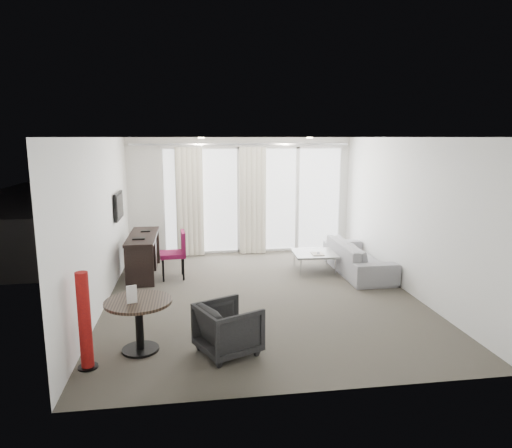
{
  "coord_description": "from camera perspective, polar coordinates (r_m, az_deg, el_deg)",
  "views": [
    {
      "loc": [
        -1.12,
        -7.19,
        2.6
      ],
      "look_at": [
        0.0,
        0.6,
        1.1
      ],
      "focal_mm": 32.0,
      "sensor_mm": 36.0,
      "label": 1
    }
  ],
  "objects": [
    {
      "name": "curtain_left",
      "position": [
        10.11,
        -8.29,
        2.72
      ],
      "size": [
        0.6,
        0.2,
        2.38
      ],
      "primitive_type": null,
      "color": "beige",
      "rests_on": "ground"
    },
    {
      "name": "red_lamp",
      "position": [
        5.58,
        -20.63,
        -11.27
      ],
      "size": [
        0.27,
        0.27,
        1.14
      ],
      "primitive_type": "cylinder",
      "rotation": [
        0.0,
        0.0,
        0.23
      ],
      "color": "maroon",
      "rests_on": "floor"
    },
    {
      "name": "window_frame",
      "position": [
        10.35,
        -0.23,
        3.02
      ],
      "size": [
        4.1,
        0.06,
        2.44
      ],
      "primitive_type": null,
      "color": "white",
      "rests_on": "ground"
    },
    {
      "name": "terrace_slab",
      "position": [
        12.07,
        -1.23,
        -1.94
      ],
      "size": [
        5.6,
        3.0,
        0.12
      ],
      "primitive_type": "cube",
      "color": "#4D4D50",
      "rests_on": "ground"
    },
    {
      "name": "balustrade",
      "position": [
        13.38,
        -2.0,
        1.76
      ],
      "size": [
        5.5,
        0.06,
        1.05
      ],
      "primitive_type": null,
      "color": "#B2B2B7",
      "rests_on": "terrace_slab"
    },
    {
      "name": "downlight_a",
      "position": [
        8.79,
        -6.87,
        10.65
      ],
      "size": [
        0.12,
        0.12,
        0.02
      ],
      "primitive_type": "cylinder",
      "color": "#FFE0B2",
      "rests_on": "ceiling"
    },
    {
      "name": "remote",
      "position": [
        8.98,
        7.8,
        -3.76
      ],
      "size": [
        0.1,
        0.18,
        0.02
      ],
      "primitive_type": null,
      "rotation": [
        0.0,
        0.0,
        -0.29
      ],
      "color": "black",
      "rests_on": "coffee_table"
    },
    {
      "name": "wall_right",
      "position": [
        8.15,
        18.3,
        1.07
      ],
      "size": [
        0.0,
        6.0,
        2.6
      ],
      "primitive_type": "cube",
      "color": "silver",
      "rests_on": "ground"
    },
    {
      "name": "round_table",
      "position": [
        5.91,
        -14.37,
        -12.21
      ],
      "size": [
        1.01,
        1.01,
        0.65
      ],
      "primitive_type": null,
      "rotation": [
        0.0,
        0.0,
        0.27
      ],
      "color": "black",
      "rests_on": "floor"
    },
    {
      "name": "coffee_table",
      "position": [
        9.11,
        7.28,
        -4.67
      ],
      "size": [
        0.86,
        0.86,
        0.37
      ],
      "primitive_type": null,
      "rotation": [
        0.0,
        0.0,
        -0.05
      ],
      "color": "gray",
      "rests_on": "floor"
    },
    {
      "name": "rattan_table",
      "position": [
        11.31,
        2.66,
        -1.1
      ],
      "size": [
        0.63,
        0.63,
        0.54
      ],
      "primitive_type": null,
      "rotation": [
        0.0,
        0.0,
        -0.18
      ],
      "color": "brown",
      "rests_on": "terrace_slab"
    },
    {
      "name": "curtain_track",
      "position": [
        10.07,
        -1.83,
        9.93
      ],
      "size": [
        4.8,
        0.04,
        0.04
      ],
      "primitive_type": null,
      "color": "#B2B2B7",
      "rests_on": "ceiling"
    },
    {
      "name": "desk",
      "position": [
        8.99,
        -13.88,
        -3.78
      ],
      "size": [
        0.52,
        1.65,
        0.77
      ],
      "primitive_type": null,
      "color": "black",
      "rests_on": "floor"
    },
    {
      "name": "tv",
      "position": [
        8.83,
        -16.81,
        2.19
      ],
      "size": [
        0.05,
        0.8,
        0.5
      ],
      "primitive_type": null,
      "color": "black",
      "rests_on": "wall_left"
    },
    {
      "name": "rattan_chair_b",
      "position": [
        12.43,
        5.9,
        0.68
      ],
      "size": [
        0.68,
        0.68,
        0.86
      ],
      "primitive_type": null,
      "rotation": [
        0.0,
        0.0,
        -0.18
      ],
      "color": "brown",
      "rests_on": "terrace_slab"
    },
    {
      "name": "ceiling",
      "position": [
        7.28,
        0.69,
        10.79
      ],
      "size": [
        5.0,
        6.0,
        0.0
      ],
      "primitive_type": "cube",
      "color": "white",
      "rests_on": "ground"
    },
    {
      "name": "downlight_b",
      "position": [
        9.09,
        6.72,
        10.66
      ],
      "size": [
        0.12,
        0.12,
        0.02
      ],
      "primitive_type": "cylinder",
      "color": "#FFE0B2",
      "rests_on": "ceiling"
    },
    {
      "name": "curtain_right",
      "position": [
        10.2,
        -0.39,
        2.9
      ],
      "size": [
        0.6,
        0.2,
        2.38
      ],
      "primitive_type": null,
      "color": "beige",
      "rests_on": "ground"
    },
    {
      "name": "wall_front",
      "position": [
        4.53,
        6.55,
        -5.97
      ],
      "size": [
        5.0,
        0.0,
        2.6
      ],
      "primitive_type": "cube",
      "color": "silver",
      "rests_on": "ground"
    },
    {
      "name": "menu_card",
      "position": [
        5.69,
        -15.25,
        -8.89
      ],
      "size": [
        0.12,
        0.06,
        0.22
      ],
      "primitive_type": null,
      "rotation": [
        0.0,
        0.0,
        0.31
      ],
      "color": "white",
      "rests_on": "round_table"
    },
    {
      "name": "sofa",
      "position": [
        9.12,
        12.64,
        -4.07
      ],
      "size": [
        0.81,
        2.07,
        0.6
      ],
      "primitive_type": "imported",
      "rotation": [
        0.0,
        0.0,
        1.57
      ],
      "color": "gray",
      "rests_on": "floor"
    },
    {
      "name": "wall_left",
      "position": [
        7.43,
        -18.74,
        0.14
      ],
      "size": [
        0.0,
        6.0,
        2.6
      ],
      "primitive_type": "cube",
      "color": "silver",
      "rests_on": "ground"
    },
    {
      "name": "floor",
      "position": [
        7.73,
        0.64,
        -8.87
      ],
      "size": [
        5.0,
        6.0,
        0.0
      ],
      "primitive_type": "cube",
      "color": "#433F36",
      "rests_on": "ground"
    },
    {
      "name": "rattan_chair_a",
      "position": [
        11.92,
        2.65,
        0.31
      ],
      "size": [
        0.7,
        0.7,
        0.87
      ],
      "primitive_type": null,
      "rotation": [
        0.0,
        0.0,
        0.2
      ],
      "color": "brown",
      "rests_on": "terrace_slab"
    },
    {
      "name": "window_panel",
      "position": [
        10.37,
        -0.24,
        3.03
      ],
      "size": [
        4.0,
        0.02,
        2.38
      ],
      "primitive_type": null,
      "color": "white",
      "rests_on": "ground"
    },
    {
      "name": "desk_chair",
      "position": [
        8.64,
        -10.39,
        -3.82
      ],
      "size": [
        0.52,
        0.49,
        0.89
      ],
      "primitive_type": null,
      "rotation": [
        0.0,
        0.0,
        0.08
      ],
      "color": "maroon",
      "rests_on": "floor"
    },
    {
      "name": "tub_armchair",
      "position": [
        5.7,
        -3.5,
        -12.92
      ],
      "size": [
        0.9,
        0.89,
        0.62
      ],
      "primitive_type": "imported",
      "rotation": [
        0.0,
        0.0,
        2.0
      ],
      "color": "black",
      "rests_on": "floor"
    },
    {
      "name": "magazine",
      "position": [
        8.94,
        7.67,
        -3.81
      ],
      "size": [
        0.23,
        0.29,
        0.02
      ],
      "primitive_type": null,
      "rotation": [
        0.0,
        0.0,
        -0.04
      ],
      "color": "gray",
      "rests_on": "coffee_table"
    }
  ]
}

